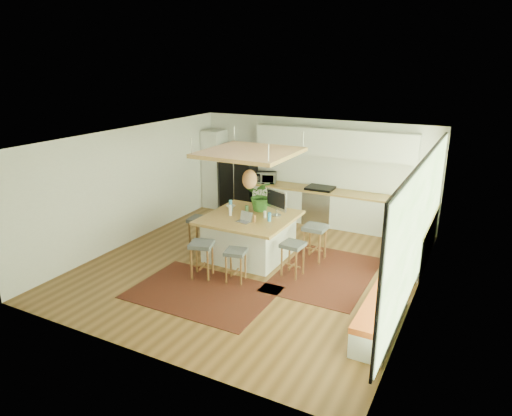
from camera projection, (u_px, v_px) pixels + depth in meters
The scene contains 37 objects.
floor at pixel (253, 265), 9.75m from camera, with size 7.00×7.00×0.00m, color #543618.
ceiling at pixel (253, 138), 8.93m from camera, with size 7.00×7.00×0.00m, color white.
wall_back at pixel (314, 170), 12.30m from camera, with size 6.50×6.50×0.00m, color silver.
wall_front at pixel (136, 271), 6.38m from camera, with size 6.50×6.50×0.00m, color silver.
wall_left at pixel (131, 185), 10.77m from camera, with size 7.00×7.00×0.00m, color silver.
wall_right at pixel (420, 230), 7.91m from camera, with size 7.00×7.00×0.00m, color silver.
window_wall at pixel (419, 227), 7.91m from camera, with size 0.10×6.20×2.60m, color black, non-canonical shape.
pantry at pixel (215, 169), 13.39m from camera, with size 0.55×0.60×2.25m, color silver.
back_counter_base at pixel (328, 208), 12.06m from camera, with size 4.20×0.60×0.88m, color silver.
back_counter_top at pixel (329, 191), 11.92m from camera, with size 4.24×0.64×0.05m, color olive.
backsplash at pixel (334, 172), 12.04m from camera, with size 4.20×0.02×0.80m, color white.
upper_cabinets at pixel (333, 143), 11.66m from camera, with size 4.20×0.34×0.70m, color silver.
range at pixel (319, 205), 12.15m from camera, with size 0.76×0.62×1.00m, color #A5A5AA, non-canonical shape.
right_counter_base at pixel (415, 238), 10.02m from camera, with size 0.60×2.50×0.88m, color silver.
right_counter_top at pixel (417, 218), 9.88m from camera, with size 0.64×2.54×0.05m, color olive.
window_bench at pixel (381, 315), 7.37m from camera, with size 0.52×2.00×0.50m, color silver, non-canonical shape.
ceiling_panel at pixel (250, 165), 9.59m from camera, with size 1.86×1.86×0.80m, color olive, non-canonical shape.
rug_near at pixel (202, 292), 8.59m from camera, with size 2.60×1.80×0.01m, color black.
rug_right at pixel (325, 274), 9.34m from camera, with size 1.80×2.60×0.01m, color black.
fridge at pixel (239, 179), 13.09m from camera, with size 0.92×0.72×1.84m, color black, non-canonical shape.
island at pixel (250, 236), 10.07m from camera, with size 1.85×1.85×0.93m, color olive, non-canonical shape.
stool_near_left at pixel (202, 260), 9.12m from camera, with size 0.44×0.44×0.74m, color #3C3F43, non-canonical shape.
stool_near_right at pixel (236, 265), 8.93m from camera, with size 0.39×0.39×0.66m, color #3C3F43, non-canonical shape.
stool_right_front at pixel (293, 259), 9.17m from camera, with size 0.42×0.42×0.71m, color #3C3F43, non-canonical shape.
stool_right_back at pixel (315, 245), 9.91m from camera, with size 0.47×0.47×0.79m, color #3C3F43, non-canonical shape.
stool_left_side at pixel (200, 234), 10.51m from camera, with size 0.44×0.44×0.75m, color #3C3F43, non-canonical shape.
laptop at pixel (244, 217), 9.53m from camera, with size 0.29×0.31×0.22m, color #A5A5AA, non-canonical shape.
monitor at pixel (276, 204), 9.90m from camera, with size 0.62×0.22×0.58m, color #A5A5AA, non-canonical shape.
microwave at pixel (266, 176), 12.61m from camera, with size 0.53×0.29×0.36m, color #A5A5AA.
island_plant at pixel (261, 199), 10.22m from camera, with size 0.64×0.71×0.55m, color #1E4C19.
island_bowl at pixel (231, 206), 10.52m from camera, with size 0.19×0.19×0.05m, color white.
island_bottle_0 at pixel (230, 207), 10.22m from camera, with size 0.07×0.07×0.19m, color #3793DD.
island_bottle_1 at pixel (230, 211), 9.95m from camera, with size 0.07×0.07×0.19m, color white.
island_bottle_2 at pixel (253, 218), 9.53m from camera, with size 0.07×0.07×0.19m, color brown.
island_bottle_3 at pixel (265, 214), 9.78m from camera, with size 0.07×0.07×0.19m, color white.
island_bottle_4 at pixel (247, 208), 10.20m from camera, with size 0.07×0.07×0.19m, color #57854F.
island_bottle_5 at pixel (268, 217), 9.59m from camera, with size 0.07×0.07×0.19m, color #3793DD.
Camera 1 is at (4.16, -7.88, 4.13)m, focal length 32.28 mm.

